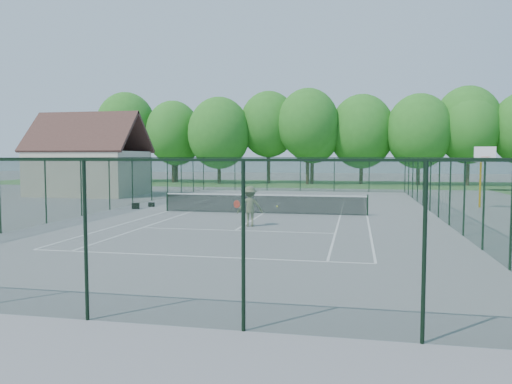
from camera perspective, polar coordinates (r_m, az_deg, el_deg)
ground at (r=26.97m, az=0.84°, el=-2.46°), size 140.00×140.00×0.00m
grass_far at (r=56.64m, az=6.41°, el=0.92°), size 80.00×16.00×0.01m
court_lines at (r=26.97m, az=0.84°, el=-2.45°), size 11.05×23.85×0.01m
tennis_net at (r=26.91m, az=0.84°, el=-1.25°), size 11.08×0.08×1.10m
fence_enclosure at (r=26.84m, az=0.84°, el=0.85°), size 18.05×36.05×3.02m
utility_building at (r=41.93m, az=-18.56°, el=3.92°), size 8.60×6.27×6.63m
tree_line_far at (r=56.63m, az=6.46°, el=6.98°), size 39.40×6.40×9.70m
basketball_goal at (r=32.43m, az=24.50°, el=2.82°), size 1.20×1.43×3.65m
sports_bag_a at (r=30.09m, az=-13.59°, el=-1.56°), size 0.52×0.42×0.36m
sports_bag_b at (r=31.23m, az=-11.86°, el=-1.42°), size 0.36×0.24×0.26m
tennis_player at (r=21.92m, az=-0.69°, el=-1.64°), size 2.06×0.93×1.76m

